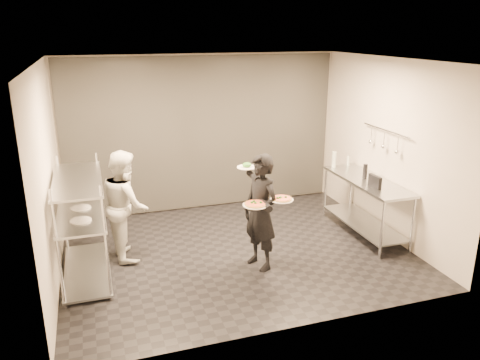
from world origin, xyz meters
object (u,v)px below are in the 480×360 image
object	(u,v)px
bottle_green	(334,159)
bottle_dark	(365,171)
pass_rack	(82,222)
bottle_clear	(348,161)
pizza_plate_near	(255,204)
waiter	(261,212)
pizza_plate_far	(282,199)
chef	(126,205)
prep_counter	(366,197)
pos_monitor	(375,182)
salad_plate	(247,166)

from	to	relation	value
bottle_green	bottle_dark	bearing A→B (deg)	-78.49
pass_rack	bottle_clear	size ratio (longest dim) A/B	9.37
pizza_plate_near	waiter	bearing A→B (deg)	53.21
pizza_plate_far	bottle_dark	distance (m)	1.96
pass_rack	pizza_plate_near	world-z (taller)	pass_rack
chef	bottle_clear	distance (m)	3.87
pizza_plate_near	bottle_green	bearing A→B (deg)	37.59
prep_counter	bottle_green	distance (m)	0.92
chef	pizza_plate_far	world-z (taller)	chef
pizza_plate_far	pos_monitor	distance (m)	1.71
bottle_green	bottle_clear	xyz separation A→B (m)	(0.28, 0.00, -0.05)
pass_rack	waiter	xyz separation A→B (m)	(2.33, -0.53, 0.04)
prep_counter	pizza_plate_far	distance (m)	1.99
pizza_plate_far	bottle_dark	world-z (taller)	bottle_dark
pizza_plate_far	bottle_clear	xyz separation A→B (m)	(1.91, 1.55, -0.06)
chef	bottle_clear	size ratio (longest dim) A/B	9.34
pass_rack	bottle_dark	world-z (taller)	pass_rack
pass_rack	prep_counter	bearing A→B (deg)	0.03
pizza_plate_far	bottle_dark	bearing A→B (deg)	24.62
prep_counter	bottle_dark	xyz separation A→B (m)	(-0.01, 0.06, 0.41)
waiter	pass_rack	bearing A→B (deg)	-123.85
prep_counter	waiter	bearing A→B (deg)	-165.15
prep_counter	salad_plate	xyz separation A→B (m)	(-2.10, -0.22, 0.77)
pizza_plate_near	salad_plate	xyz separation A→B (m)	(0.05, 0.51, 0.37)
chef	bottle_clear	world-z (taller)	chef
salad_plate	bottle_clear	distance (m)	2.47
chef	pizza_plate_near	size ratio (longest dim) A/B	4.78
chef	pizza_plate_far	size ratio (longest dim) A/B	5.15
pass_rack	pizza_plate_near	xyz separation A→B (m)	(2.18, -0.73, 0.25)
pass_rack	salad_plate	size ratio (longest dim) A/B	5.86
salad_plate	pos_monitor	size ratio (longest dim) A/B	1.02
pizza_plate_far	waiter	bearing A→B (deg)	133.42
prep_counter	bottle_dark	size ratio (longest dim) A/B	7.55
waiter	pizza_plate_far	size ratio (longest dim) A/B	5.26
pizza_plate_near	pos_monitor	size ratio (longest dim) A/B	1.25
pass_rack	pizza_plate_near	bearing A→B (deg)	-18.54
chef	bottle_green	bearing A→B (deg)	-89.00
pizza_plate_near	pos_monitor	world-z (taller)	pos_monitor
pizza_plate_far	prep_counter	bearing A→B (deg)	22.76
pizza_plate_far	bottle_clear	bearing A→B (deg)	39.11
bottle_green	bottle_clear	size ratio (longest dim) A/B	1.58
waiter	bottle_dark	size ratio (longest dim) A/B	6.82
prep_counter	salad_plate	bearing A→B (deg)	-174.04
bottle_clear	bottle_dark	world-z (taller)	bottle_dark
pass_rack	chef	xyz separation A→B (m)	(0.60, 0.39, 0.03)
waiter	pos_monitor	distance (m)	1.90
pos_monitor	pass_rack	bearing A→B (deg)	172.31
pos_monitor	salad_plate	bearing A→B (deg)	172.83
salad_plate	prep_counter	bearing A→B (deg)	5.96
prep_counter	pos_monitor	size ratio (longest dim) A/B	6.72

